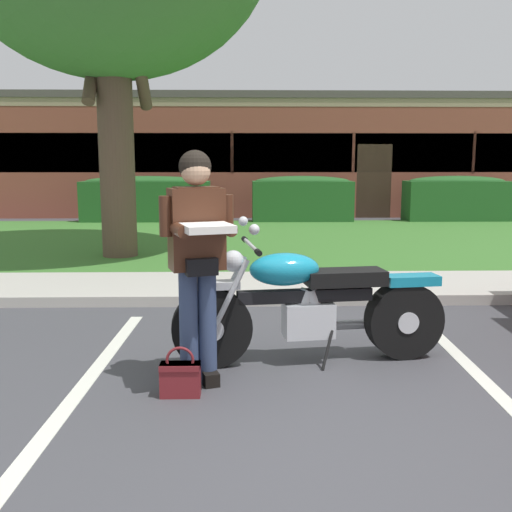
% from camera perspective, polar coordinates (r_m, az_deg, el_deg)
% --- Properties ---
extents(ground_plane, '(140.00, 140.00, 0.00)m').
position_cam_1_polar(ground_plane, '(4.01, 7.85, -14.81)').
color(ground_plane, '#424247').
extents(curb_strip, '(60.00, 0.20, 0.12)m').
position_cam_1_polar(curb_strip, '(6.75, 3.94, -4.22)').
color(curb_strip, '#B7B2A8').
rests_on(curb_strip, ground).
extents(concrete_walk, '(60.00, 1.50, 0.08)m').
position_cam_1_polar(concrete_walk, '(7.58, 3.36, -2.87)').
color(concrete_walk, '#B7B2A8').
rests_on(concrete_walk, ground).
extents(grass_lawn, '(60.00, 7.38, 0.06)m').
position_cam_1_polar(grass_lawn, '(11.95, 1.64, 1.55)').
color(grass_lawn, '#3D752D').
rests_on(grass_lawn, ground).
extents(stall_stripe_0, '(0.24, 4.40, 0.01)m').
position_cam_1_polar(stall_stripe_0, '(4.31, -17.58, -13.36)').
color(stall_stripe_0, silver).
rests_on(stall_stripe_0, ground).
extents(stall_stripe_1, '(0.24, 4.40, 0.01)m').
position_cam_1_polar(stall_stripe_1, '(4.52, 22.81, -12.59)').
color(stall_stripe_1, silver).
rests_on(stall_stripe_1, ground).
extents(motorcycle, '(2.24, 0.82, 1.18)m').
position_cam_1_polar(motorcycle, '(4.78, 6.39, -4.71)').
color(motorcycle, black).
rests_on(motorcycle, ground).
extents(rider_person, '(0.55, 0.65, 1.70)m').
position_cam_1_polar(rider_person, '(4.18, -5.72, 0.66)').
color(rider_person, black).
rests_on(rider_person, ground).
extents(handbag, '(0.28, 0.13, 0.36)m').
position_cam_1_polar(handbag, '(4.19, -7.39, -11.54)').
color(handbag, maroon).
rests_on(handbag, ground).
extents(hedge_left, '(3.35, 0.90, 1.24)m').
position_cam_1_polar(hedge_left, '(15.77, -10.65, 5.54)').
color(hedge_left, '#235623').
rests_on(hedge_left, ground).
extents(hedge_center_left, '(2.64, 0.90, 1.24)m').
position_cam_1_polar(hedge_center_left, '(15.64, 4.52, 5.64)').
color(hedge_center_left, '#235623').
rests_on(hedge_center_left, ground).
extents(hedge_center_right, '(2.70, 0.90, 1.24)m').
position_cam_1_polar(hedge_center_right, '(16.57, 18.92, 5.37)').
color(hedge_center_right, '#235623').
rests_on(hedge_center_right, ground).
extents(brick_building, '(20.58, 8.96, 3.58)m').
position_cam_1_polar(brick_building, '(21.26, -2.13, 9.68)').
color(brick_building, brown).
rests_on(brick_building, ground).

